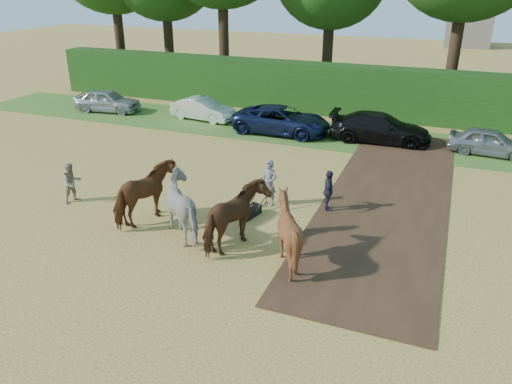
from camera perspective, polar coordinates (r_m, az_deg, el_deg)
The scene contains 8 objects.
ground at distance 14.39m, azimuth 4.96°, elevation -10.31°, with size 120.00×120.00×0.00m, color gold.
earth_strip at distance 20.22m, azimuth 14.87°, elevation -0.42°, with size 4.50×17.00×0.05m, color #472D1C.
grass_verge at distance 26.91m, azimuth 13.75°, elevation 5.74°, with size 50.00×5.00×0.03m, color #38601E.
hedgerow at distance 30.86m, azimuth 15.33°, elevation 10.72°, with size 46.00×1.60×3.00m, color #14380F.
spectator_near at distance 20.07m, azimuth -20.26°, elevation 0.99°, with size 0.75×0.58×1.54m, color #BBAB93.
spectator_far at distance 18.24m, azimuth 8.27°, elevation 0.10°, with size 0.92×0.39×1.58m, color #23232F.
plough_team at distance 16.02m, azimuth -4.87°, elevation -2.21°, with size 7.25×5.08×2.11m.
parked_cars at distance 26.38m, azimuth 18.69°, elevation 6.37°, with size 41.96×3.21×1.49m.
Camera 1 is at (3.21, -11.49, 8.04)m, focal length 35.00 mm.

